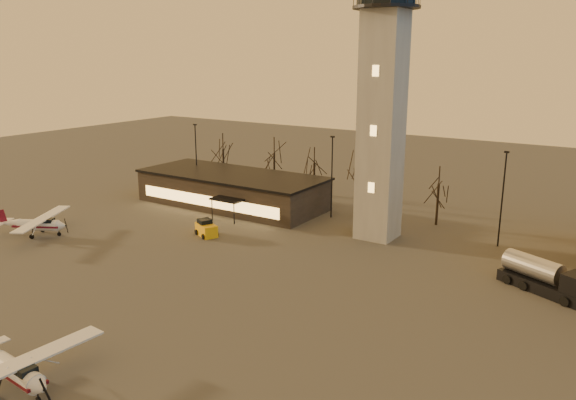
{
  "coord_description": "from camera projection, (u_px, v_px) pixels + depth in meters",
  "views": [
    {
      "loc": [
        24.02,
        -24.95,
        19.55
      ],
      "look_at": [
        -0.7,
        13.0,
        7.81
      ],
      "focal_mm": 35.0,
      "sensor_mm": 36.0,
      "label": 1
    }
  ],
  "objects": [
    {
      "name": "light_poles",
      "position": [
        387.0,
        188.0,
        61.35
      ],
      "size": [
        58.5,
        12.25,
        10.14
      ],
      "color": "black",
      "rests_on": "ground"
    },
    {
      "name": "tree_row",
      "position": [
        313.0,
        159.0,
        75.34
      ],
      "size": [
        37.2,
        9.2,
        8.8
      ],
      "color": "black",
      "rests_on": "ground"
    },
    {
      "name": "cessna_front",
      "position": [
        18.0,
        376.0,
        33.41
      ],
      "size": [
        8.46,
        10.69,
        2.94
      ],
      "rotation": [
        0.0,
        0.0,
        -0.07
      ],
      "color": "silver",
      "rests_on": "ground"
    },
    {
      "name": "service_cart",
      "position": [
        206.0,
        230.0,
        62.43
      ],
      "size": [
        3.25,
        2.72,
        1.82
      ],
      "rotation": [
        0.0,
        0.0,
        -0.44
      ],
      "color": "#EFAC0E",
      "rests_on": "ground"
    },
    {
      "name": "control_tower",
      "position": [
        383.0,
        87.0,
        58.07
      ],
      "size": [
        6.8,
        6.8,
        32.6
      ],
      "color": "gray",
      "rests_on": "ground"
    },
    {
      "name": "fuel_truck",
      "position": [
        543.0,
        279.0,
        47.53
      ],
      "size": [
        7.87,
        5.16,
        2.84
      ],
      "rotation": [
        0.0,
        0.0,
        -0.43
      ],
      "color": "black",
      "rests_on": "ground"
    },
    {
      "name": "cessna_rear",
      "position": [
        40.0,
        227.0,
        62.34
      ],
      "size": [
        8.51,
        10.04,
        2.95
      ],
      "rotation": [
        0.0,
        0.0,
        0.5
      ],
      "color": "white",
      "rests_on": "ground"
    },
    {
      "name": "ground",
      "position": [
        192.0,
        354.0,
        37.83
      ],
      "size": [
        220.0,
        220.0,
        0.0
      ],
      "primitive_type": "plane",
      "color": "#3D3A38",
      "rests_on": "ground"
    },
    {
      "name": "terminal",
      "position": [
        232.0,
        189.0,
        74.85
      ],
      "size": [
        25.4,
        12.2,
        4.3
      ],
      "color": "black",
      "rests_on": "ground"
    }
  ]
}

